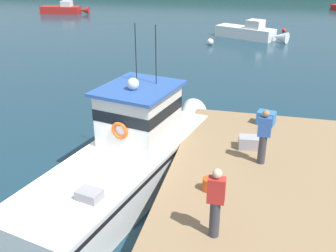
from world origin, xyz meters
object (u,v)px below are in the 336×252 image
Objects in this scene: moored_boat_far_right at (250,32)px; mooring_buoy_spare_mooring at (284,30)px; crate_single_by_cleat at (249,142)px; deckhand_further_back at (264,136)px; mooring_buoy_channel_marker at (210,42)px; moored_boat_mid_harbor at (64,9)px; bait_bucket at (209,184)px; crate_stack_near_edge at (266,118)px; main_fishing_boat at (130,153)px; deckhand_by_the_boat at (216,202)px.

mooring_buoy_spare_mooring is at bearing 51.28° from moored_boat_far_right.
deckhand_further_back reaches higher than crate_single_by_cleat.
moored_boat_mid_harbor is at bearing 145.82° from mooring_buoy_channel_marker.
mooring_buoy_spare_mooring is (3.05, 29.21, -1.20)m from bait_bucket.
crate_stack_near_edge reaches higher than mooring_buoy_channel_marker.
crate_single_by_cleat is at bearing 13.39° from main_fishing_boat.
moored_boat_mid_harbor is at bearing 121.35° from deckhand_by_the_boat.
crate_stack_near_edge is 0.37× the size of deckhand_by_the_boat.
crate_stack_near_edge is 1.76× the size of bait_bucket.
mooring_buoy_channel_marker is at bearing -130.30° from mooring_buoy_spare_mooring.
main_fishing_boat is 1.68× the size of moored_boat_mid_harbor.
deckhand_further_back is 23.83m from moored_boat_far_right.
mooring_buoy_channel_marker is at bearing 97.34° from bait_bucket.
crate_single_by_cleat is at bearing 114.73° from deckhand_further_back.
moored_boat_mid_harbor is 0.95× the size of moored_boat_far_right.
deckhand_by_the_boat is 31.07m from mooring_buoy_spare_mooring.
mooring_buoy_channel_marker is (-2.93, -3.25, -0.29)m from moored_boat_far_right.
crate_single_by_cleat is at bearing -54.82° from moored_boat_mid_harbor.
bait_bucket reaches higher than moored_boat_mid_harbor.
crate_single_by_cleat is 1.76× the size of bait_bucket.
crate_single_by_cleat is at bearing -87.96° from moored_boat_far_right.
crate_single_by_cleat reaches higher than mooring_buoy_channel_marker.
main_fishing_boat is at bearing 131.50° from deckhand_by_the_boat.
main_fishing_boat reaches higher than deckhand_further_back.
moored_boat_far_right is 18.20× the size of mooring_buoy_spare_mooring.
moored_boat_mid_harbor is at bearing 127.49° from crate_stack_near_edge.
deckhand_by_the_boat reaches higher than mooring_buoy_spare_mooring.
crate_stack_near_edge is at bearing -86.37° from moored_boat_far_right.
deckhand_by_the_boat reaches higher than mooring_buoy_channel_marker.
deckhand_further_back reaches higher than bait_bucket.
deckhand_further_back is at bearing -87.09° from moored_boat_far_right.
moored_boat_mid_harbor is 24.43m from moored_boat_far_right.
mooring_buoy_spare_mooring is at bearing 86.16° from crate_stack_near_edge.
crate_single_by_cleat is 0.10× the size of moored_boat_mid_harbor.
crate_stack_near_edge reaches higher than moored_boat_far_right.
mooring_buoy_channel_marker is at bearing 100.78° from crate_single_by_cleat.
mooring_buoy_channel_marker is (-3.21, 23.92, -1.80)m from deckhand_by_the_boat.
crate_single_by_cleat is 0.37× the size of deckhand_by_the_boat.
bait_bucket is at bearing -95.96° from mooring_buoy_spare_mooring.
crate_stack_near_edge reaches higher than bait_bucket.
moored_boat_far_right is 4.78m from mooring_buoy_spare_mooring.
crate_stack_near_edge is at bearing 73.05° from bait_bucket.
crate_stack_near_edge is at bearing 80.45° from deckhand_by_the_boat.
moored_boat_mid_harbor reaches higher than mooring_buoy_spare_mooring.
bait_bucket is 0.66× the size of mooring_buoy_channel_marker.
crate_stack_near_edge reaches higher than mooring_buoy_spare_mooring.
deckhand_further_back is (-0.12, -2.84, 0.63)m from crate_stack_near_edge.
main_fishing_boat is 28.08m from mooring_buoy_spare_mooring.
crate_stack_near_edge is 0.37× the size of deckhand_further_back.
moored_boat_far_right is at bearing -128.72° from mooring_buoy_spare_mooring.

